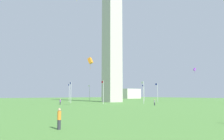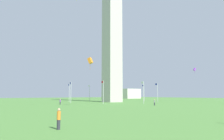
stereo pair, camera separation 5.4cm
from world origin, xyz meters
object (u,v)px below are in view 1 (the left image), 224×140
Objects in this scene: kite_orange_box at (90,61)px; distant_building at (125,94)px; flagpole_e at (71,91)px; kite_purple_box at (195,69)px; flagpole_ne at (69,92)px; flagpole_nw at (118,92)px; person_orange_shirt at (59,119)px; person_purple_shirt at (60,102)px; flagpole_w at (144,92)px; person_gray_shirt at (155,102)px; flagpole_se at (103,91)px; obelisk_monument at (112,35)px; flagpole_s at (143,91)px; flagpole_n at (89,92)px; flagpole_sw at (157,92)px.

distant_building is at bearing -44.00° from kite_orange_box.
kite_purple_box is at bearing -129.04° from flagpole_e.
flagpole_ne is at bearing 124.41° from distant_building.
flagpole_ne is at bearing 90.00° from flagpole_nw.
distant_building is (108.75, -97.18, 2.65)m from person_orange_shirt.
kite_orange_box is 1.62× the size of kite_purple_box.
person_purple_shirt is (41.95, -17.57, -0.08)m from person_orange_shirt.
kite_purple_box is (-26.39, 2.22, 7.29)m from flagpole_w.
flagpole_nw is (12.29, 5.09, 0.00)m from flagpole_w.
person_orange_shirt reaches higher than person_gray_shirt.
flagpole_w is (-0.00, -34.76, 0.00)m from flagpole_e.
flagpole_se is at bearing -157.50° from flagpole_e.
person_orange_shirt is (-50.40, 59.60, -3.13)m from flagpole_w.
obelisk_monument is at bearing 29.93° from kite_purple_box.
flagpole_ne reaches higher than person_orange_shirt.
person_gray_shirt is 0.08× the size of distant_building.
flagpole_se and flagpole_s have the same top height.
flagpole_se is 4.34× the size of person_gray_shirt.
kite_purple_box is at bearing -144.64° from flagpole_ne.
flagpole_nw reaches higher than distant_building.
flagpole_nw is 4.34× the size of person_gray_shirt.
kite_orange_box is at bearing 150.02° from flagpole_n.
flagpole_e is 32.12m from flagpole_sw.
flagpole_sw is at bearing 11.49° from kite_purple_box.
flagpole_sw is at bearing 157.50° from flagpole_w.
flagpole_se is at bearing 90.00° from flagpole_sw.
kite_orange_box is at bearing 35.80° from person_orange_shirt.
kite_purple_box is (24.01, -57.37, 10.42)m from person_orange_shirt.
person_orange_shirt is at bearing 130.22° from flagpole_w.
person_purple_shirt is at bearing 84.06° from flagpole_sw.
flagpole_sw is 37.22m from kite_orange_box.
flagpole_w is (12.29, -29.67, 0.00)m from flagpole_se.
flagpole_w is (17.38, -17.38, 0.00)m from flagpole_s.
flagpole_ne is at bearing -17.01° from kite_orange_box.
obelisk_monument reaches higher than flagpole_e.
person_purple_shirt is at bearing 7.46° from kite_orange_box.
flagpole_e is at bearing 128.89° from distant_building.
flagpole_sw is at bearing -157.50° from flagpole_n.
kite_purple_box is (-14.10, -2.87, 7.29)m from flagpole_sw.
obelisk_monument is 2.58× the size of distant_building.
flagpole_ne is 1.00× the size of flagpole_sw.
flagpole_nw is (24.58, -0.00, 0.00)m from flagpole_sw.
kite_purple_box reaches higher than flagpole_se.
obelisk_monument is 28.80× the size of kite_purple_box.
flagpole_se reaches higher than person_purple_shirt.
flagpole_ne is at bearing 56.09° from person_purple_shirt.
obelisk_monument reaches higher than distant_building.
flagpole_e is at bearing 46.16° from person_purple_shirt.
flagpole_e is 0.35× the size of distant_building.
kite_purple_box reaches higher than flagpole_w.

